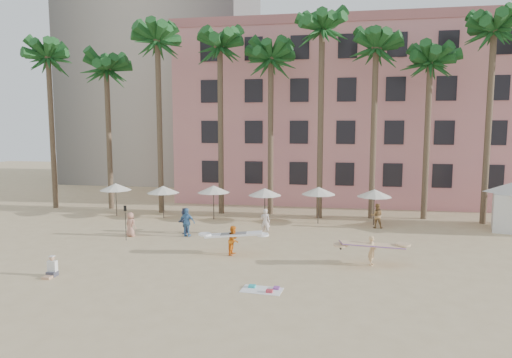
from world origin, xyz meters
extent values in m
plane|color=#D1B789|center=(0.00, 0.00, 0.00)|extent=(120.00, 120.00, 0.00)
cube|color=#DB8985|center=(7.00, 26.00, 8.00)|extent=(35.00, 14.00, 16.00)
cylinder|color=brown|center=(-20.00, 15.00, 6.50)|extent=(0.44, 0.44, 13.00)
cylinder|color=brown|center=(-15.00, 15.50, 6.00)|extent=(0.44, 0.44, 12.00)
cylinder|color=brown|center=(-10.00, 14.50, 7.00)|extent=(0.44, 0.44, 14.00)
cylinder|color=brown|center=(-5.00, 15.00, 6.75)|extent=(0.44, 0.44, 13.50)
cylinder|color=brown|center=(-1.00, 15.50, 6.25)|extent=(0.44, 0.44, 12.50)
cylinder|color=brown|center=(3.00, 14.50, 7.25)|extent=(0.44, 0.44, 14.50)
cylinder|color=brown|center=(7.00, 15.00, 6.50)|extent=(0.44, 0.44, 13.00)
cylinder|color=brown|center=(11.00, 15.50, 6.00)|extent=(0.44, 0.44, 12.00)
cylinder|color=brown|center=(15.00, 14.50, 7.00)|extent=(0.44, 0.44, 14.00)
cylinder|color=#332B23|center=(-13.00, 12.50, 1.25)|extent=(0.07, 0.07, 2.50)
cone|color=white|center=(-13.00, 12.50, 2.35)|extent=(2.50, 2.50, 0.55)
cylinder|color=#332B23|center=(-9.00, 12.40, 1.20)|extent=(0.07, 0.07, 2.40)
cone|color=white|center=(-9.00, 12.40, 2.25)|extent=(2.50, 2.50, 0.55)
cylinder|color=#332B23|center=(-5.00, 12.60, 1.25)|extent=(0.07, 0.07, 2.50)
cone|color=white|center=(-5.00, 12.60, 2.35)|extent=(2.50, 2.50, 0.55)
cylinder|color=#332B23|center=(-1.00, 12.50, 1.20)|extent=(0.07, 0.07, 2.40)
cone|color=white|center=(-1.00, 12.50, 2.25)|extent=(2.50, 2.50, 0.55)
cylinder|color=#332B23|center=(3.00, 12.40, 1.30)|extent=(0.07, 0.07, 2.60)
cone|color=white|center=(3.00, 12.40, 2.45)|extent=(2.50, 2.50, 0.55)
cylinder|color=#332B23|center=(7.00, 12.60, 1.25)|extent=(0.07, 0.07, 2.50)
cone|color=white|center=(7.00, 12.60, 2.35)|extent=(2.50, 2.50, 0.55)
cube|color=white|center=(1.07, -1.78, 0.01)|extent=(1.89, 1.17, 0.02)
cube|color=#2AB3B7|center=(0.59, -1.54, 0.07)|extent=(0.32, 0.28, 0.10)
cube|color=#C53645|center=(1.45, -2.02, 0.08)|extent=(0.30, 0.25, 0.12)
cube|color=purple|center=(1.70, -1.54, 0.06)|extent=(0.29, 0.32, 0.08)
imported|color=#DFB37D|center=(6.13, 2.75, 0.78)|extent=(0.45, 0.62, 1.57)
cube|color=beige|center=(6.13, 2.75, 1.10)|extent=(3.37, 1.43, 0.39)
imported|color=orange|center=(-1.38, 3.46, 0.82)|extent=(0.71, 0.86, 1.64)
cube|color=white|center=(-1.38, 3.46, 1.15)|extent=(3.29, 1.18, 0.32)
imported|color=#2E3650|center=(-5.69, 7.83, 0.87)|extent=(0.58, 1.63, 1.73)
imported|color=silver|center=(-0.31, 8.30, 0.88)|extent=(0.71, 0.53, 1.76)
imported|color=#9C7241|center=(7.13, 11.65, 0.88)|extent=(0.90, 0.73, 1.75)
imported|color=#5086BA|center=(-5.27, 6.97, 0.94)|extent=(1.15, 0.60, 1.88)
imported|color=tan|center=(-8.93, 6.40, 0.80)|extent=(0.90, 0.73, 1.60)
cylinder|color=black|center=(-8.77, 5.37, 1.05)|extent=(0.04, 0.04, 2.10)
cube|color=black|center=(-8.77, 5.37, 2.05)|extent=(0.18, 0.03, 0.35)
cube|color=#3F3F4C|center=(-9.21, -1.65, 0.12)|extent=(0.44, 0.41, 0.23)
cube|color=tan|center=(-9.21, -1.99, 0.06)|extent=(0.39, 0.44, 0.12)
cube|color=white|center=(-9.21, -1.60, 0.48)|extent=(0.43, 0.25, 0.53)
sphere|color=tan|center=(-9.21, -1.60, 0.87)|extent=(0.23, 0.23, 0.23)
camera|label=1|loc=(4.14, -20.94, 7.29)|focal=32.00mm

